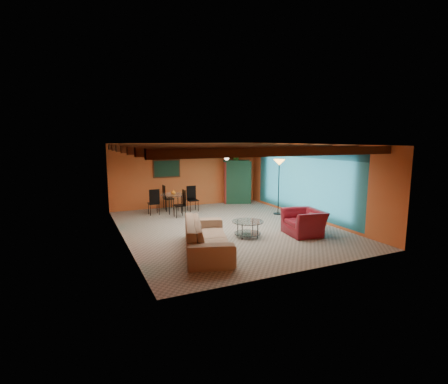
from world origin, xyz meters
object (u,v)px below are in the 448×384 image
sofa (207,236)px  floor_lamp (279,187)px  vase (173,185)px  coffee_table (248,229)px  armchair (304,222)px  armoire (236,182)px  potted_plant (236,156)px  dining_table (174,200)px

sofa → floor_lamp: size_ratio=1.30×
vase → coffee_table: bearing=-75.1°
floor_lamp → vase: 4.06m
armchair → coffee_table: armchair is taller
armoire → sofa: bearing=-100.9°
floor_lamp → potted_plant: 2.96m
vase → armchair: bearing=-59.0°
potted_plant → floor_lamp: bearing=-80.6°
coffee_table → dining_table: bearing=104.9°
coffee_table → potted_plant: size_ratio=1.84×
dining_table → armoire: armoire is taller
armoire → potted_plant: (0.00, 0.00, 1.19)m
armchair → floor_lamp: size_ratio=0.55×
coffee_table → armchair: bearing=-16.8°
sofa → coffee_table: bearing=-48.4°
armoire → floor_lamp: bearing=-58.6°
coffee_table → potted_plant: (2.07, 4.89, 1.89)m
sofa → potted_plant: potted_plant is taller
coffee_table → armoire: bearing=67.1°
dining_table → armoire: bearing=14.8°
armchair → vase: 5.37m
armchair → floor_lamp: bearing=169.4°
floor_lamp → sofa: bearing=-144.9°
armoire → floor_lamp: 2.77m
coffee_table → vase: (-1.08, 4.06, 0.87)m
armchair → armoire: 5.44m
dining_table → armoire: size_ratio=1.04×
armoire → potted_plant: bearing=0.0°
dining_table → floor_lamp: floor_lamp is taller
armoire → vase: armoire is taller
coffee_table → vase: bearing=104.9°
dining_table → vase: vase is taller
dining_table → vase: 0.60m
armchair → dining_table: 5.32m
coffee_table → dining_table: size_ratio=0.48×
dining_table → potted_plant: bearing=14.8°
armchair → floor_lamp: 2.88m
coffee_table → vase: 4.29m
armchair → potted_plant: size_ratio=2.28×
sofa → vase: (0.49, 4.77, 0.71)m
floor_lamp → potted_plant: size_ratio=4.16×
armchair → floor_lamp: (0.85, 2.67, 0.68)m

